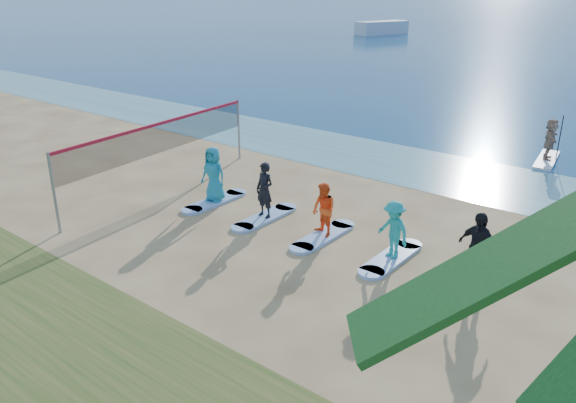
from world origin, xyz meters
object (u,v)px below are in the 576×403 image
Objects in this scene: student_2 at (324,210)px; surfboard_4 at (472,284)px; paddleboard at (547,160)px; surfboard_1 at (265,217)px; student_1 at (265,190)px; student_0 at (214,174)px; paddleboarder at (550,139)px; surfboard_3 at (391,258)px; volleyball_net at (161,138)px; surfboard_0 at (215,201)px; student_3 at (393,230)px; boat_offshore_a at (381,34)px; surfboard_2 at (323,236)px; student_4 at (477,249)px.

student_2 is 0.72× the size of surfboard_4.
surfboard_1 is (-5.20, -12.01, -0.01)m from paddleboard.
student_1 is 2.26m from student_2.
surfboard_1 is at bearing -121.42° from paddleboard.
student_0 is (-7.45, -12.01, 0.96)m from paddleboard.
surfboard_3 is (-0.69, -12.01, -0.92)m from paddleboarder.
volleyball_net is at bearing -136.93° from paddleboard.
volleyball_net is at bearing -176.02° from surfboard_0.
student_1 is 6.83m from surfboard_4.
volleyball_net is 5.12× the size of student_1.
paddleboarder is 0.77× the size of surfboard_4.
paddleboarder is 12.03m from student_3.
surfboard_3 is at bearing 180.00° from surfboard_4.
boat_offshore_a reaches higher than surfboard_1.
surfboard_2 and surfboard_3 have the same top height.
boat_offshore_a is at bearing 120.08° from surfboard_3.
student_1 is at bearing -7.56° from student_0.
paddleboarder reaches higher than surfboard_3.
volleyball_net is 9.33m from surfboard_3.
volleyball_net is 4.85× the size of student_0.
student_0 reaches higher than surfboard_2.
surfboard_0 is 1.00× the size of surfboard_2.
paddleboarder is at bearing 97.42° from surfboard_4.
student_1 is (31.22, -61.69, 0.97)m from boat_offshore_a.
surfboard_3 is at bearing 1.04° from volleyball_net.
surfboard_2 is at bearing -111.79° from paddleboard.
surfboard_3 is 0.84m from student_3.
student_3 is at bearing 18.77° from student_2.
student_2 reaches higher than boat_offshore_a.
paddleboard is (9.83, 12.17, -1.84)m from volleyball_net.
surfboard_1 and surfboard_4 have the same top height.
student_1 is (-5.20, -12.01, 0.01)m from paddleboarder.
paddleboard is 12.36m from surfboard_2.
student_4 is (1.56, -12.01, 0.06)m from paddleboarder.
student_1 reaches higher than student_3.
paddleboarder is (9.83, 12.17, -0.94)m from volleyball_net.
surfboard_4 is at bearing 0.00° from surfboard_3.
surfboard_3 is at bearing 4.22° from student_1.
student_1 is 0.94× the size of student_4.
surfboard_2 is at bearing 4.22° from student_1.
paddleboarder is 12.14m from surfboard_4.
surfboard_0 is at bearing -175.78° from student_1.
surfboard_0 is 2.44m from student_1.
student_1 is at bearing 180.00° from surfboard_2.
boat_offshore_a is at bearing 116.85° from surfboard_1.
volleyball_net is 4.10× the size of surfboard_0.
surfboard_1 is 4.51m from surfboard_3.
paddleboarder is 12.06m from surfboard_3.
paddleboard is 12.06m from student_3.
student_3 is (6.76, 0.00, -0.13)m from student_0.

